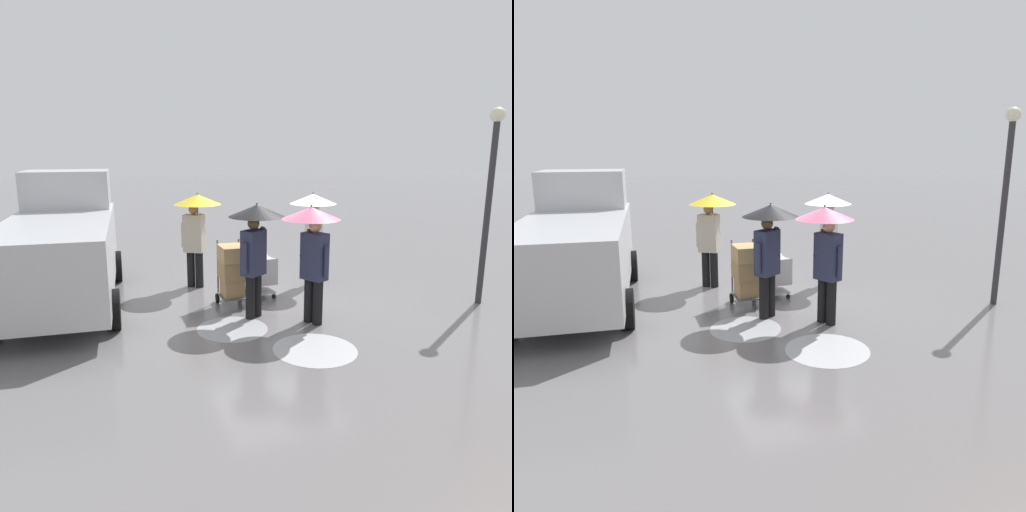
% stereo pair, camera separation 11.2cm
% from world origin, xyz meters
% --- Properties ---
extents(ground_plane, '(90.00, 90.00, 0.00)m').
position_xyz_m(ground_plane, '(0.00, 0.00, 0.00)').
color(ground_plane, slate).
extents(slush_patch_near_cluster, '(1.34, 1.34, 0.01)m').
position_xyz_m(slush_patch_near_cluster, '(0.29, 2.59, 0.00)').
color(slush_patch_near_cluster, '#ADAFB5').
rests_on(slush_patch_near_cluster, ground).
extents(slush_patch_under_van, '(1.26, 1.26, 0.01)m').
position_xyz_m(slush_patch_under_van, '(1.30, 1.33, 0.00)').
color(slush_patch_under_van, '#999BA0').
rests_on(slush_patch_under_van, ground).
extents(cargo_van_parked_right, '(2.41, 5.44, 2.60)m').
position_xyz_m(cargo_van_parked_right, '(4.16, -1.24, 1.18)').
color(cargo_van_parked_right, '#B7BABF').
rests_on(cargo_van_parked_right, ground).
extents(shopping_cart_vendor, '(0.65, 0.88, 1.04)m').
position_xyz_m(shopping_cart_vendor, '(0.26, -0.36, 0.57)').
color(shopping_cart_vendor, '#B2B2B7').
rests_on(shopping_cart_vendor, ground).
extents(hand_dolly_boxes, '(0.53, 0.70, 1.32)m').
position_xyz_m(hand_dolly_boxes, '(0.97, 0.13, 0.76)').
color(hand_dolly_boxes, '#515156').
rests_on(hand_dolly_boxes, ground).
extents(pedestrian_pink_side, '(1.04, 1.04, 2.15)m').
position_xyz_m(pedestrian_pink_side, '(0.71, 0.82, 1.58)').
color(pedestrian_pink_side, black).
rests_on(pedestrian_pink_side, ground).
extents(pedestrian_black_side, '(1.04, 1.04, 2.15)m').
position_xyz_m(pedestrian_black_side, '(-1.17, -0.78, 1.58)').
color(pedestrian_black_side, black).
rests_on(pedestrian_black_side, ground).
extents(pedestrian_white_side, '(1.04, 1.04, 2.15)m').
position_xyz_m(pedestrian_white_side, '(1.37, -1.44, 1.58)').
color(pedestrian_white_side, black).
rests_on(pedestrian_white_side, ground).
extents(pedestrian_far_side, '(1.04, 1.04, 2.15)m').
position_xyz_m(pedestrian_far_side, '(-0.15, 1.43, 1.58)').
color(pedestrian_far_side, black).
rests_on(pedestrian_far_side, ground).
extents(street_lamp, '(0.28, 0.28, 3.86)m').
position_xyz_m(street_lamp, '(-3.89, 1.46, 2.37)').
color(street_lamp, '#2D2D33').
rests_on(street_lamp, ground).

